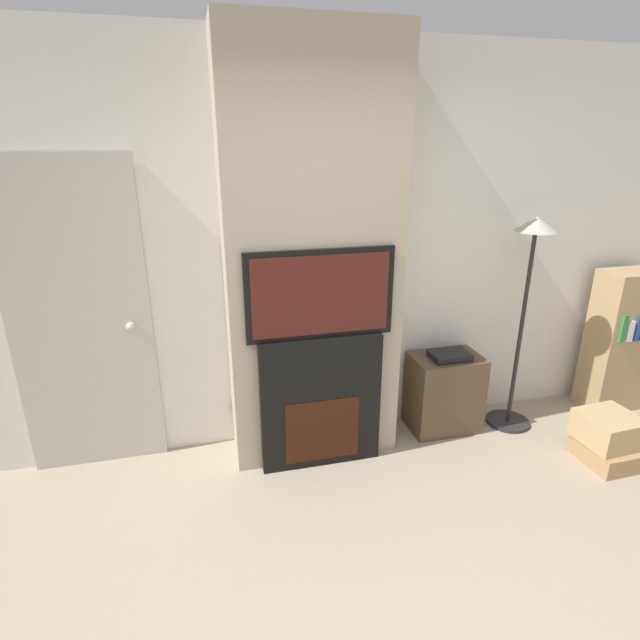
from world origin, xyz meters
name	(u,v)px	position (x,y,z in m)	size (l,w,h in m)	color
wall_back	(305,254)	(0.00, 2.03, 1.35)	(6.00, 0.06, 2.70)	silver
chimney_breast	(313,262)	(0.00, 1.81, 1.35)	(1.11, 0.39, 2.70)	tan
fireplace	(320,401)	(0.00, 1.61, 0.45)	(0.80, 0.15, 0.91)	black
television	(320,294)	(0.00, 1.61, 1.19)	(0.93, 0.07, 0.56)	black
floor_lamp	(528,282)	(1.53, 1.71, 1.14)	(0.32, 0.32, 1.59)	#262628
box_stack	(609,439)	(1.91, 1.13, 0.16)	(0.41, 0.40, 0.34)	tan
media_stand	(444,391)	(1.01, 1.79, 0.30)	(0.51, 0.35, 0.64)	brown
bookshelf	(621,340)	(2.51, 1.77, 0.57)	(0.47, 0.31, 1.14)	tan
entry_door	(81,322)	(-1.44, 1.97, 1.01)	(0.84, 0.09, 2.02)	#BCB7AD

